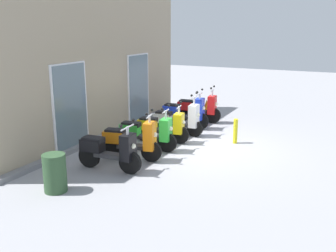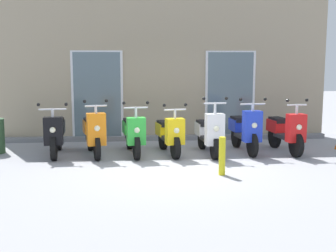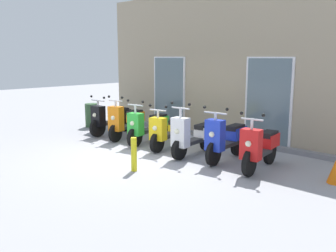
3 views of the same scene
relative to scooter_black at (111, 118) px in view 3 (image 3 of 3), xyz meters
The scene contains 11 objects.
ground_plane 2.80m from the scooter_black, 25.18° to the right, with size 40.00×40.00×0.00m, color #939399.
storefront_facade 3.47m from the scooter_black, 37.06° to the left, with size 8.49×0.50×4.13m.
scooter_black is the anchor object (origin of this frame).
scooter_orange 0.83m from the scooter_black, ahead, with size 0.66×1.53×1.27m.
scooter_green 1.67m from the scooter_black, ahead, with size 0.60×1.65×1.22m.
scooter_yellow 2.47m from the scooter_black, ahead, with size 0.62×1.55×1.17m.
scooter_white 3.34m from the scooter_black, ahead, with size 0.55×1.60×1.31m.
scooter_blue 4.18m from the scooter_black, ahead, with size 0.61×1.61×1.27m.
scooter_red 5.09m from the scooter_black, ahead, with size 0.55×1.59×1.26m.
trash_bin 1.45m from the scooter_black, 167.09° to the left, with size 0.46×0.46×0.77m, color #2D4C2D.
curb_bollard 3.81m from the scooter_black, 30.68° to the right, with size 0.12×0.12×0.70m, color yellow.
Camera 3 is at (6.35, -5.59, 2.30)m, focal length 39.89 mm.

